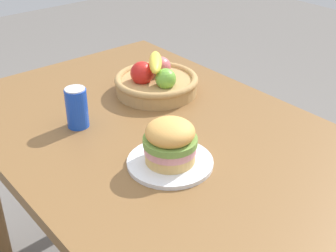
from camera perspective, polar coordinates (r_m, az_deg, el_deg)
The scene contains 5 objects.
dining_table at distance 1.43m, azimuth -0.59°, elevation -4.44°, with size 1.40×0.90×0.75m.
plate at distance 1.24m, azimuth 0.26°, elevation -4.48°, with size 0.23×0.23×0.01m, color white.
sandwich at distance 1.20m, azimuth 0.27°, elevation -1.89°, with size 0.14×0.14×0.12m.
soda_can at distance 1.41m, azimuth -11.16°, elevation 2.22°, with size 0.07×0.07×0.13m.
fruit_basket at distance 1.61m, azimuth -1.49°, elevation 5.56°, with size 0.29×0.29×0.14m.
Camera 1 is at (0.92, -0.74, 1.46)m, focal length 49.54 mm.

